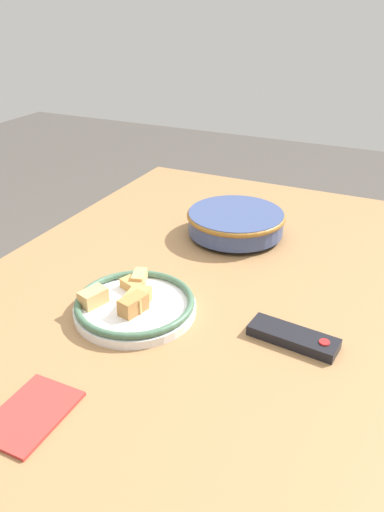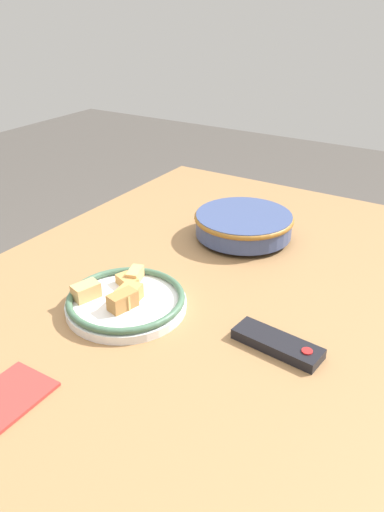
# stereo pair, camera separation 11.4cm
# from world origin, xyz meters

# --- Properties ---
(dining_table) EXTENTS (1.45, 1.04, 0.73)m
(dining_table) POSITION_xyz_m (0.00, 0.00, 0.66)
(dining_table) COLOR olive
(dining_table) RESTS_ON ground_plane
(noodle_bowl) EXTENTS (0.26, 0.26, 0.07)m
(noodle_bowl) POSITION_xyz_m (-0.30, -0.05, 0.77)
(noodle_bowl) COLOR #384775
(noodle_bowl) RESTS_ON dining_table
(food_plate) EXTENTS (0.24, 0.24, 0.05)m
(food_plate) POSITION_xyz_m (0.12, -0.11, 0.75)
(food_plate) COLOR white
(food_plate) RESTS_ON dining_table
(tv_remote) EXTENTS (0.07, 0.17, 0.02)m
(tv_remote) POSITION_xyz_m (0.08, 0.20, 0.74)
(tv_remote) COLOR black
(tv_remote) RESTS_ON dining_table
(folded_napkin) EXTENTS (0.14, 0.10, 0.01)m
(folded_napkin) POSITION_xyz_m (0.42, -0.11, 0.74)
(folded_napkin) COLOR #B2332D
(folded_napkin) RESTS_ON dining_table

